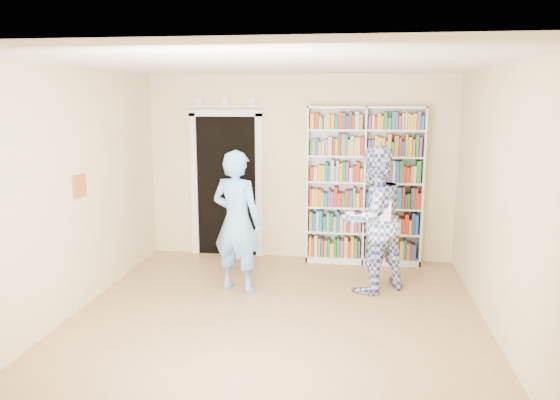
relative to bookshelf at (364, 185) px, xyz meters
name	(u,v)px	position (x,y,z in m)	size (l,w,h in m)	color
floor	(275,322)	(-0.95, -2.34, -1.14)	(5.00, 5.00, 0.00)	#99744A
ceiling	(274,64)	(-0.95, -2.34, 1.56)	(5.00, 5.00, 0.00)	white
wall_back	(299,168)	(-0.95, 0.16, 0.21)	(4.50, 4.50, 0.00)	beige
wall_left	(69,194)	(-3.20, -2.34, 0.21)	(5.00, 5.00, 0.00)	beige
wall_right	(503,205)	(1.30, -2.34, 0.21)	(5.00, 5.00, 0.00)	beige
bookshelf	(364,185)	(0.00, 0.00, 0.00)	(1.64, 0.31, 2.25)	white
doorway	(226,178)	(-2.05, 0.13, 0.04)	(1.10, 0.08, 2.43)	black
wall_art	(80,186)	(-3.18, -2.14, 0.26)	(0.03, 0.25, 0.25)	brown
man_blue	(237,222)	(-1.56, -1.41, -0.26)	(0.64, 0.42, 1.76)	#69A6E9
man_plaid	(373,219)	(0.09, -1.18, -0.23)	(0.88, 0.69, 1.81)	#324599
paper_sheet	(382,213)	(0.19, -1.40, -0.10)	(0.22, 0.01, 0.31)	white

